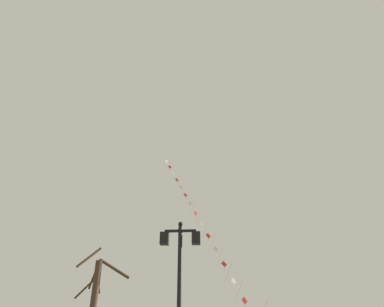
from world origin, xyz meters
TOP-DOWN VIEW (x-y plane):
  - twin_lantern_lamp_post at (-2.46, 9.51)m, footprint 1.33×0.28m
  - kite_train at (-2.59, 25.42)m, footprint 8.10×14.17m
  - bare_tree at (-6.26, 12.96)m, footprint 2.34×1.83m

SIDE VIEW (x-z plane):
  - bare_tree at x=-6.26m, z-range -0.01..4.47m
  - twin_lantern_lamp_post at x=-2.46m, z-range 0.89..5.49m
  - kite_train at x=-2.59m, z-range 0.54..19.02m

